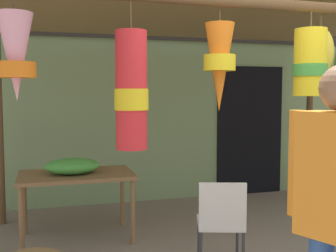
% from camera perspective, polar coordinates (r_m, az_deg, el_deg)
% --- Properties ---
extents(shop_facade, '(10.33, 0.29, 3.99)m').
position_cam_1_polar(shop_facade, '(6.33, 1.91, 8.21)').
color(shop_facade, '#7A9360').
rests_on(shop_facade, ground_plane).
extents(market_stall_canopy, '(4.81, 2.39, 2.67)m').
position_cam_1_polar(market_stall_canopy, '(4.54, 6.29, 13.29)').
color(market_stall_canopy, brown).
rests_on(market_stall_canopy, ground_plane).
extents(display_table, '(1.21, 0.74, 0.73)m').
position_cam_1_polar(display_table, '(4.64, -12.45, -7.31)').
color(display_table, brown).
rests_on(display_table, ground_plane).
extents(flower_heap_on_table, '(0.57, 0.40, 0.17)m').
position_cam_1_polar(flower_heap_on_table, '(4.58, -12.86, -5.37)').
color(flower_heap_on_table, green).
rests_on(flower_heap_on_table, display_table).
extents(folding_chair, '(0.50, 0.50, 0.84)m').
position_cam_1_polar(folding_chair, '(3.73, 7.30, -12.49)').
color(folding_chair, beige).
rests_on(folding_chair, ground_plane).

